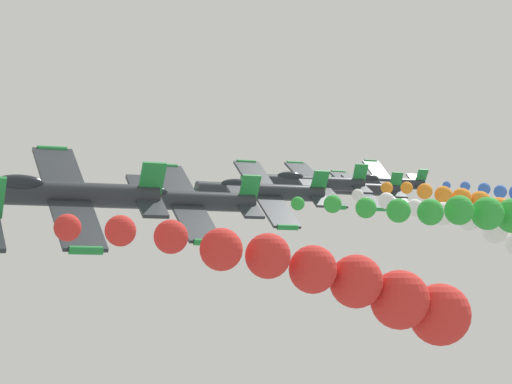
{
  "coord_description": "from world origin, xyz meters",
  "views": [
    {
      "loc": [
        -73.76,
        27.91,
        55.69
      ],
      "look_at": [
        0.0,
        0.0,
        63.34
      ],
      "focal_mm": 82.55,
      "sensor_mm": 36.0,
      "label": 1
    }
  ],
  "objects_px": {
    "airplane_trailing": "(352,188)",
    "airplane_left_outer": "(258,191)",
    "airplane_right_inner": "(176,200)",
    "airplane_left_inner": "(55,193)",
    "airplane_right_outer": "(308,183)",
    "airplane_high_slot": "(382,182)"
  },
  "relations": [
    {
      "from": "airplane_trailing",
      "to": "airplane_left_outer",
      "type": "bearing_deg",
      "value": 141.88
    },
    {
      "from": "airplane_left_outer",
      "to": "airplane_right_inner",
      "type": "bearing_deg",
      "value": 138.62
    },
    {
      "from": "airplane_left_inner",
      "to": "airplane_right_outer",
      "type": "distance_m",
      "value": 42.4
    },
    {
      "from": "airplane_right_inner",
      "to": "airplane_high_slot",
      "type": "xyz_separation_m",
      "value": [
        43.08,
        -34.81,
        6.53
      ]
    },
    {
      "from": "airplane_left_inner",
      "to": "airplane_right_inner",
      "type": "height_order",
      "value": "airplane_right_inner"
    },
    {
      "from": "airplane_trailing",
      "to": "airplane_high_slot",
      "type": "height_order",
      "value": "airplane_high_slot"
    },
    {
      "from": "airplane_high_slot",
      "to": "airplane_left_inner",
      "type": "bearing_deg",
      "value": 141.38
    },
    {
      "from": "airplane_left_outer",
      "to": "airplane_high_slot",
      "type": "relative_size",
      "value": 1.0
    },
    {
      "from": "airplane_left_inner",
      "to": "airplane_trailing",
      "type": "relative_size",
      "value": 1.0
    },
    {
      "from": "airplane_right_outer",
      "to": "airplane_trailing",
      "type": "relative_size",
      "value": 1.0
    },
    {
      "from": "airplane_right_outer",
      "to": "airplane_high_slot",
      "type": "relative_size",
      "value": 1.0
    },
    {
      "from": "airplane_trailing",
      "to": "airplane_right_outer",
      "type": "bearing_deg",
      "value": 141.14
    },
    {
      "from": "airplane_left_outer",
      "to": "airplane_right_outer",
      "type": "relative_size",
      "value": 1.0
    },
    {
      "from": "airplane_high_slot",
      "to": "airplane_trailing",
      "type": "bearing_deg",
      "value": 141.74
    },
    {
      "from": "airplane_right_inner",
      "to": "airplane_high_slot",
      "type": "distance_m",
      "value": 55.77
    },
    {
      "from": "airplane_left_inner",
      "to": "airplane_trailing",
      "type": "height_order",
      "value": "airplane_trailing"
    },
    {
      "from": "airplane_left_outer",
      "to": "airplane_high_slot",
      "type": "xyz_separation_m",
      "value": [
        33.12,
        -26.04,
        4.82
      ]
    },
    {
      "from": "airplane_left_inner",
      "to": "airplane_right_inner",
      "type": "distance_m",
      "value": 15.04
    },
    {
      "from": "airplane_right_inner",
      "to": "airplane_trailing",
      "type": "bearing_deg",
      "value": -39.16
    },
    {
      "from": "airplane_left_outer",
      "to": "airplane_trailing",
      "type": "relative_size",
      "value": 1.0
    },
    {
      "from": "airplane_trailing",
      "to": "airplane_high_slot",
      "type": "distance_m",
      "value": 13.85
    },
    {
      "from": "airplane_left_inner",
      "to": "airplane_left_outer",
      "type": "xyz_separation_m",
      "value": [
        21.87,
        -17.9,
        2.71
      ]
    }
  ]
}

